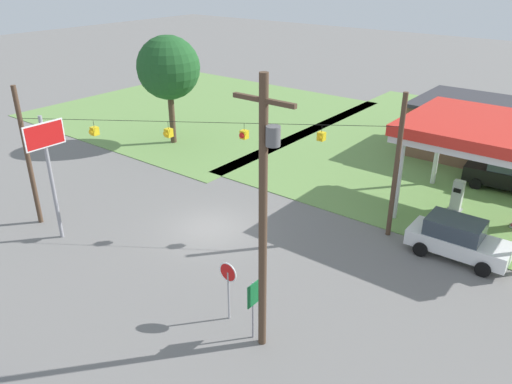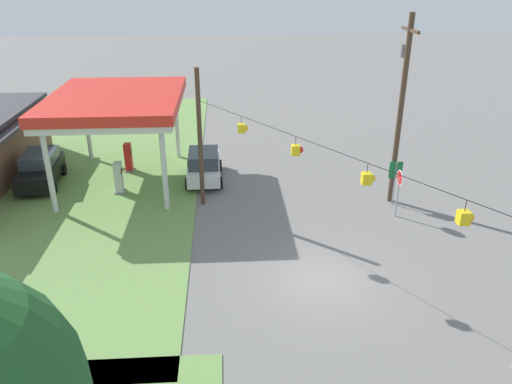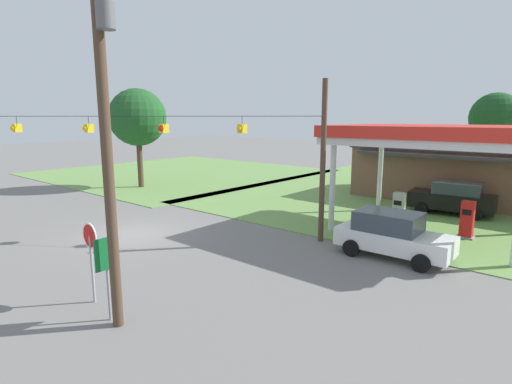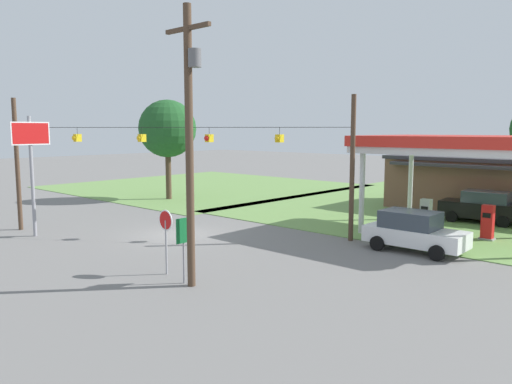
% 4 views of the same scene
% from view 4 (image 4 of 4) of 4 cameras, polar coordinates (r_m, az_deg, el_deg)
% --- Properties ---
extents(ground_plane, '(160.00, 160.00, 0.00)m').
position_cam_4_polar(ground_plane, '(26.71, -9.00, -4.85)').
color(ground_plane, slate).
extents(grass_verge_opposite_corner, '(24.00, 24.00, 0.04)m').
position_cam_4_polar(grass_verge_opposite_corner, '(48.99, -5.98, 0.66)').
color(grass_verge_opposite_corner, '#6B934C').
rests_on(grass_verge_opposite_corner, ground).
extents(gas_station_canopy, '(9.19, 7.11, 5.20)m').
position_cam_4_polar(gas_station_canopy, '(27.63, 22.20, 4.93)').
color(gas_station_canopy, silver).
rests_on(gas_station_canopy, ground).
extents(gas_station_store, '(14.88, 7.53, 3.72)m').
position_cam_4_polar(gas_station_store, '(37.05, 26.90, 0.73)').
color(gas_station_store, brown).
rests_on(gas_station_store, ground).
extents(fuel_pump_near, '(0.71, 0.56, 1.79)m').
position_cam_4_polar(fuel_pump_near, '(28.60, 18.83, -2.61)').
color(fuel_pump_near, gray).
rests_on(fuel_pump_near, ground).
extents(fuel_pump_far, '(0.71, 0.56, 1.79)m').
position_cam_4_polar(fuel_pump_far, '(27.49, 24.95, -3.28)').
color(fuel_pump_far, gray).
rests_on(fuel_pump_far, ground).
extents(car_at_pumps_front, '(4.48, 2.17, 1.84)m').
position_cam_4_polar(car_at_pumps_front, '(23.78, 17.57, -4.28)').
color(car_at_pumps_front, white).
rests_on(car_at_pumps_front, ground).
extents(car_at_pumps_rear, '(4.66, 2.40, 1.92)m').
position_cam_4_polar(car_at_pumps_rear, '(32.43, 24.45, -1.53)').
color(car_at_pumps_rear, black).
rests_on(car_at_pumps_rear, ground).
extents(stop_sign_roadside, '(0.80, 0.08, 2.50)m').
position_cam_4_polar(stop_sign_roadside, '(19.26, -10.27, -4.03)').
color(stop_sign_roadside, '#99999E').
rests_on(stop_sign_roadside, ground).
extents(stop_sign_overhead, '(0.22, 1.96, 6.21)m').
position_cam_4_polar(stop_sign_overhead, '(27.95, -24.30, 4.19)').
color(stop_sign_overhead, gray).
rests_on(stop_sign_overhead, ground).
extents(route_sign, '(0.10, 0.70, 2.40)m').
position_cam_4_polar(route_sign, '(18.03, -8.24, -5.10)').
color(route_sign, gray).
rests_on(route_sign, ground).
extents(utility_pole_main, '(2.20, 0.44, 9.67)m').
position_cam_4_polar(utility_pole_main, '(17.28, -7.56, 6.74)').
color(utility_pole_main, '#4C3828').
rests_on(utility_pole_main, ground).
extents(signal_span_gantry, '(15.20, 10.24, 7.21)m').
position_cam_4_polar(signal_span_gantry, '(26.17, -9.19, 3.66)').
color(signal_span_gantry, '#4C3828').
rests_on(signal_span_gantry, ground).
extents(tree_west_verge, '(4.50, 4.50, 7.84)m').
position_cam_4_polar(tree_west_verge, '(39.92, -10.08, 7.11)').
color(tree_west_verge, '#4C3828').
rests_on(tree_west_verge, ground).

